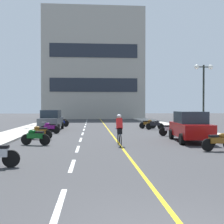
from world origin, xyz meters
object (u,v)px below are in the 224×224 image
Objects in this scene: motorcycle_2 at (219,141)px; motorcycle_10 at (62,122)px; parked_car_mid at (51,120)px; motorcycle_8 at (148,124)px; motorcycle_9 at (60,122)px; street_lamp_mid at (204,83)px; motorcycle_4 at (40,132)px; cyclist_rider at (119,129)px; motorcycle_7 at (155,125)px; motorcycle_5 at (171,129)px; motorcycle_6 at (50,128)px; motorcycle_3 at (35,137)px; parked_car_near at (190,126)px.

motorcycle_10 is at bearing 116.18° from motorcycle_2.
motorcycle_2 is (9.69, -13.19, -0.44)m from parked_car_mid.
motorcycle_8 is 9.26m from motorcycle_9.
motorcycle_2 is (-2.61, -8.22, -3.47)m from street_lamp_mid.
cyclist_rider is at bearing -35.26° from motorcycle_4.
motorcycle_9 is at bearing 142.90° from street_lamp_mid.
motorcycle_10 is at bearing 146.23° from motorcycle_7.
street_lamp_mid is 3.08× the size of motorcycle_5.
motorcycle_6 is 0.97× the size of motorcycle_8.
motorcycle_3 and motorcycle_4 have the same top height.
motorcycle_9 is at bearing 118.33° from motorcycle_2.
motorcycle_6 is at bearing 133.99° from motorcycle_2.
motorcycle_4 is at bearing -167.43° from street_lamp_mid.
motorcycle_10 is at bearing 151.92° from motorcycle_8.
motorcycle_3 is at bearing -153.49° from motorcycle_5.
motorcycle_5 is 1.02× the size of motorcycle_10.
motorcycle_5 is (9.43, -6.03, -0.44)m from parked_car_mid.
motorcycle_5 is 1.00× the size of motorcycle_9.
motorcycle_3 is 16.25m from motorcycle_10.
street_lamp_mid is 3.09× the size of motorcycle_9.
motorcycle_8 is 10.03m from motorcycle_10.
parked_car_near is 13.53m from parked_car_mid.
motorcycle_4 is 1.00× the size of motorcycle_6.
parked_car_near is 17.93m from motorcycle_10.
motorcycle_2 is at bearing -16.98° from motorcycle_3.
cyclist_rider is (4.78, -7.48, 0.41)m from motorcycle_6.
parked_car_near is 2.55× the size of motorcycle_9.
parked_car_mid is at bearing 147.40° from motorcycle_5.
motorcycle_7 is (-2.73, 4.62, -3.47)m from street_lamp_mid.
motorcycle_8 is (8.84, 8.73, 0.00)m from motorcycle_4.
street_lamp_mid reaches higher than cyclist_rider.
motorcycle_2 is 1.00× the size of motorcycle_7.
cyclist_rider is at bearing 154.57° from motorcycle_2.
street_lamp_mid is at bearing 72.40° from motorcycle_2.
motorcycle_8 and motorcycle_10 have the same top height.
motorcycle_2 is 9.49m from motorcycle_3.
street_lamp_mid reaches higher than motorcycle_7.
street_lamp_mid is at bearing -62.91° from motorcycle_8.
motorcycle_6 and motorcycle_9 have the same top height.
motorcycle_2 is at bearing -88.01° from motorcycle_8.
motorcycle_3 is 13.48m from motorcycle_7.
motorcycle_10 is (-0.27, 16.25, 0.00)m from motorcycle_3.
motorcycle_3 and motorcycle_7 have the same top height.
street_lamp_mid is 12.48m from motorcycle_6.
motorcycle_10 is (0.35, 5.82, -0.44)m from parked_car_mid.
motorcycle_7 is at bearing -75.52° from motorcycle_8.
parked_car_mid is 2.49× the size of motorcycle_7.
parked_car_near is 2.54× the size of motorcycle_7.
motorcycle_10 is 17.55m from cyclist_rider.
cyclist_rider reaches higher than motorcycle_6.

